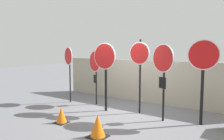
% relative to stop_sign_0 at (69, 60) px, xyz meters
% --- Properties ---
extents(ground_plane, '(40.00, 40.00, 0.00)m').
position_rel_stop_sign_0_xyz_m(ground_plane, '(2.49, 0.11, -1.72)').
color(ground_plane, slate).
extents(fence_back, '(8.00, 0.12, 1.71)m').
position_rel_stop_sign_0_xyz_m(fence_back, '(2.49, 1.82, -0.86)').
color(fence_back, '#A89E89').
rests_on(fence_back, ground).
extents(stop_sign_0, '(0.67, 0.29, 2.23)m').
position_rel_stop_sign_0_xyz_m(stop_sign_0, '(0.00, 0.00, 0.00)').
color(stop_sign_0, black).
rests_on(stop_sign_0, ground).
extents(stop_sign_1, '(0.76, 0.33, 2.08)m').
position_rel_stop_sign_0_xyz_m(stop_sign_1, '(1.07, 0.35, -0.17)').
color(stop_sign_1, black).
rests_on(stop_sign_1, ground).
extents(stop_sign_2, '(0.91, 0.16, 2.37)m').
position_rel_stop_sign_0_xyz_m(stop_sign_2, '(1.91, -0.16, -0.04)').
color(stop_sign_2, black).
rests_on(stop_sign_2, ground).
extents(stop_sign_3, '(0.74, 0.13, 2.48)m').
position_rel_stop_sign_0_xyz_m(stop_sign_3, '(3.02, 0.26, 0.08)').
color(stop_sign_3, black).
rests_on(stop_sign_3, ground).
extents(stop_sign_4, '(0.77, 0.37, 2.31)m').
position_rel_stop_sign_0_xyz_m(stop_sign_4, '(3.95, -0.05, -0.02)').
color(stop_sign_4, black).
rests_on(stop_sign_4, ground).
extents(stop_sign_5, '(0.84, 0.20, 2.43)m').
position_rel_stop_sign_0_xyz_m(stop_sign_5, '(5.00, 0.26, -0.01)').
color(stop_sign_5, black).
rests_on(stop_sign_5, ground).
extents(traffic_cone_0, '(0.36, 0.36, 0.47)m').
position_rel_stop_sign_0_xyz_m(traffic_cone_0, '(1.59, -1.88, -1.48)').
color(traffic_cone_0, black).
rests_on(traffic_cone_0, ground).
extents(traffic_cone_1, '(0.45, 0.45, 0.57)m').
position_rel_stop_sign_0_xyz_m(traffic_cone_1, '(3.10, -2.08, -1.43)').
color(traffic_cone_1, black).
rests_on(traffic_cone_1, ground).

